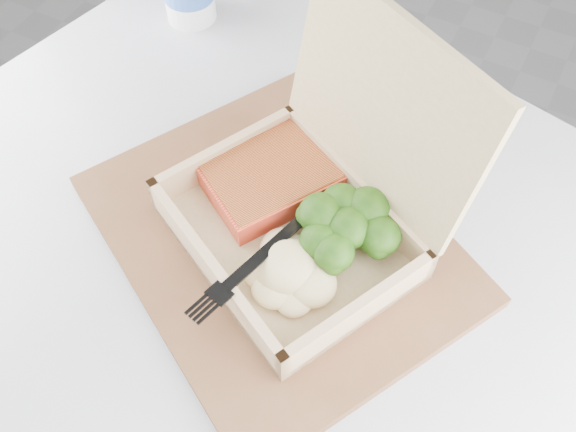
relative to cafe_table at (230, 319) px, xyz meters
The scene contains 9 objects.
floor 0.85m from the cafe_table, 36.35° to the left, with size 4.00×4.00×0.00m, color gray.
cafe_table is the anchor object (origin of this frame).
serving_tray 0.21m from the cafe_table, 28.76° to the left, with size 0.38×0.31×0.02m, color brown.
takeout_container 0.28m from the cafe_table, 35.78° to the left, with size 0.32×0.31×0.23m.
salmon_fillet 0.24m from the cafe_table, 72.35° to the left, with size 0.10×0.13×0.03m, color #FF5431.
broccoli_pile 0.27m from the cafe_table, 20.71° to the left, with size 0.11×0.11×0.04m, color #356917, non-canonical shape.
mashed_potatoes 0.25m from the cafe_table, ahead, with size 0.10×0.09×0.04m, color beige.
plastic_fork 0.26m from the cafe_table, ahead, with size 0.05×0.16×0.02m.
receipt 0.30m from the cafe_table, 67.84° to the left, with size 0.08×0.15×0.00m, color white.
Camera 1 is at (-0.29, -0.67, 1.32)m, focal length 40.00 mm.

